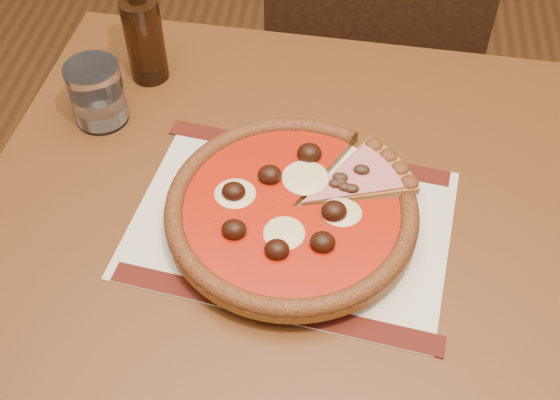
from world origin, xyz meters
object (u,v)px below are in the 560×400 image
object	(u,v)px
water_glass	(97,93)
bottle	(144,35)
plate	(291,218)
table	(278,273)
chair_far	(365,77)
pizza	(291,208)

from	to	relation	value
water_glass	bottle	bearing A→B (deg)	65.66
plate	water_glass	distance (m)	0.34
table	water_glass	xyz separation A→B (m)	(-0.28, 0.17, 0.15)
chair_far	water_glass	xyz separation A→B (m)	(-0.38, -0.46, 0.31)
plate	bottle	size ratio (longest dim) A/B	1.53
water_glass	table	bearing A→B (deg)	-31.49
table	water_glass	size ratio (longest dim) A/B	9.09
plate	bottle	bearing A→B (deg)	133.13
table	bottle	world-z (taller)	bottle
pizza	table	bearing A→B (deg)	-154.62
plate	water_glass	world-z (taller)	water_glass
table	pizza	xyz separation A→B (m)	(0.02, 0.01, 0.13)
chair_far	water_glass	distance (m)	0.67
pizza	bottle	distance (m)	0.36
table	bottle	xyz separation A→B (m)	(-0.23, 0.27, 0.18)
table	bottle	bearing A→B (deg)	130.43
chair_far	water_glass	world-z (taller)	chair_far
table	plate	size ratio (longest dim) A/B	2.89
plate	chair_far	bearing A→B (deg)	81.75
pizza	plate	bearing A→B (deg)	35.36
plate	bottle	world-z (taller)	bottle
water_glass	bottle	size ratio (longest dim) A/B	0.49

